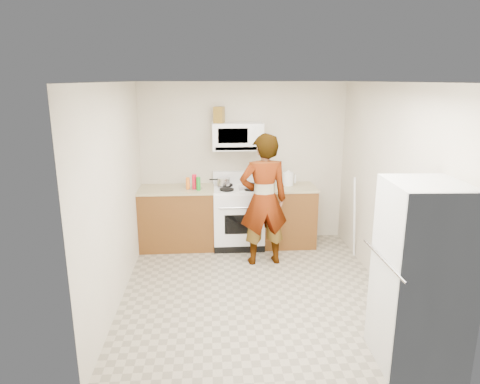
{
  "coord_description": "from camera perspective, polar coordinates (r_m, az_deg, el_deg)",
  "views": [
    {
      "loc": [
        -0.52,
        -4.82,
        2.53
      ],
      "look_at": [
        -0.14,
        0.55,
        1.11
      ],
      "focal_mm": 32.0,
      "sensor_mm": 36.0,
      "label": 1
    }
  ],
  "objects": [
    {
      "name": "right_wall",
      "position": [
        5.41,
        19.01,
        0.31
      ],
      "size": [
        0.02,
        3.6,
        2.5
      ],
      "primitive_type": "cube",
      "color": "beige",
      "rests_on": "floor"
    },
    {
      "name": "cabinet_left",
      "position": [
        6.66,
        -8.35,
        -3.55
      ],
      "size": [
        1.12,
        0.62,
        0.9
      ],
      "primitive_type": "cube",
      "color": "brown",
      "rests_on": "floor"
    },
    {
      "name": "kettle",
      "position": [
        6.67,
        6.43,
        1.75
      ],
      "size": [
        0.21,
        0.21,
        0.2
      ],
      "primitive_type": "cylinder",
      "rotation": [
        0.0,
        0.0,
        -0.35
      ],
      "color": "white",
      "rests_on": "counter_right"
    },
    {
      "name": "counter_left",
      "position": [
        6.53,
        -8.51,
        0.34
      ],
      "size": [
        1.14,
        0.64,
        0.03
      ],
      "primitive_type": "cube",
      "color": "tan",
      "rests_on": "cabinet_left"
    },
    {
      "name": "counter_right",
      "position": [
        6.62,
        6.5,
        0.61
      ],
      "size": [
        0.82,
        0.64,
        0.03
      ],
      "primitive_type": "cube",
      "color": "tan",
      "rests_on": "cabinet_right"
    },
    {
      "name": "floor",
      "position": [
        5.47,
        1.91,
        -12.77
      ],
      "size": [
        3.6,
        3.6,
        0.0
      ],
      "primitive_type": "plane",
      "color": "gray",
      "rests_on": "ground"
    },
    {
      "name": "microwave",
      "position": [
        6.5,
        -0.33,
        7.46
      ],
      "size": [
        0.76,
        0.38,
        0.4
      ],
      "primitive_type": "cube",
      "color": "white",
      "rests_on": "back_wall"
    },
    {
      "name": "saucepan",
      "position": [
        6.57,
        -2.2,
        1.4
      ],
      "size": [
        0.23,
        0.23,
        0.11
      ],
      "primitive_type": "cylinder",
      "rotation": [
        0.0,
        0.0,
        -0.15
      ],
      "color": "silver",
      "rests_on": "gas_range"
    },
    {
      "name": "person",
      "position": [
        5.89,
        3.17,
        -1.07
      ],
      "size": [
        0.71,
        0.51,
        1.84
      ],
      "primitive_type": "imported",
      "rotation": [
        0.0,
        0.0,
        3.24
      ],
      "color": "tan",
      "rests_on": "floor"
    },
    {
      "name": "back_wall",
      "position": [
        6.75,
        0.42,
        3.87
      ],
      "size": [
        3.2,
        0.02,
        2.5
      ],
      "primitive_type": "cube",
      "color": "beige",
      "rests_on": "floor"
    },
    {
      "name": "pot_lid",
      "position": [
        6.47,
        -6.03,
        0.5
      ],
      "size": [
        0.26,
        0.26,
        0.01
      ],
      "primitive_type": "cylinder",
      "rotation": [
        0.0,
        0.0,
        0.16
      ],
      "color": "silver",
      "rests_on": "counter_left"
    },
    {
      "name": "cabinet_right",
      "position": [
        6.75,
        6.39,
        -3.24
      ],
      "size": [
        0.8,
        0.62,
        0.9
      ],
      "primitive_type": "cube",
      "color": "brown",
      "rests_on": "floor"
    },
    {
      "name": "bottle_spray",
      "position": [
        6.41,
        -6.1,
        1.35
      ],
      "size": [
        0.08,
        0.08,
        0.23
      ],
      "primitive_type": "cylinder",
      "rotation": [
        0.0,
        0.0,
        -0.19
      ],
      "color": "red",
      "rests_on": "counter_left"
    },
    {
      "name": "jug",
      "position": [
        6.45,
        -2.81,
        10.25
      ],
      "size": [
        0.18,
        0.18,
        0.24
      ],
      "primitive_type": "cube",
      "rotation": [
        0.0,
        0.0,
        -0.31
      ],
      "color": "brown",
      "rests_on": "microwave"
    },
    {
      "name": "gas_range",
      "position": [
        6.64,
        -0.24,
        -3.14
      ],
      "size": [
        0.76,
        0.65,
        1.13
      ],
      "color": "white",
      "rests_on": "floor"
    },
    {
      "name": "fridge",
      "position": [
        4.16,
        23.15,
        -10.28
      ],
      "size": [
        0.73,
        0.73,
        1.7
      ],
      "primitive_type": "cube",
      "rotation": [
        0.0,
        0.0,
        -0.05
      ],
      "color": "#BAB9B5",
      "rests_on": "floor"
    },
    {
      "name": "bottle_green_cap",
      "position": [
        6.35,
        -5.57,
        1.12
      ],
      "size": [
        0.08,
        0.08,
        0.2
      ],
      "primitive_type": "cylinder",
      "rotation": [
        0.0,
        0.0,
        -0.23
      ],
      "color": "#188624",
      "rests_on": "counter_left"
    },
    {
      "name": "bottle_hot_sauce",
      "position": [
        6.43,
        -6.97,
        1.15
      ],
      "size": [
        0.06,
        0.06,
        0.18
      ],
      "primitive_type": "cylinder",
      "rotation": [
        0.0,
        0.0,
        0.1
      ],
      "color": "orange",
      "rests_on": "counter_left"
    },
    {
      "name": "broom",
      "position": [
        6.29,
        15.01,
        -3.37
      ],
      "size": [
        0.17,
        0.23,
        1.23
      ],
      "primitive_type": "cylinder",
      "rotation": [
        0.14,
        -0.14,
        0.17
      ],
      "color": "white",
      "rests_on": "floor"
    },
    {
      "name": "tray",
      "position": [
        6.42,
        0.95,
        0.61
      ],
      "size": [
        0.25,
        0.16,
        0.05
      ],
      "primitive_type": "cube",
      "rotation": [
        0.0,
        0.0,
        0.0
      ],
      "color": "white",
      "rests_on": "gas_range"
    }
  ]
}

